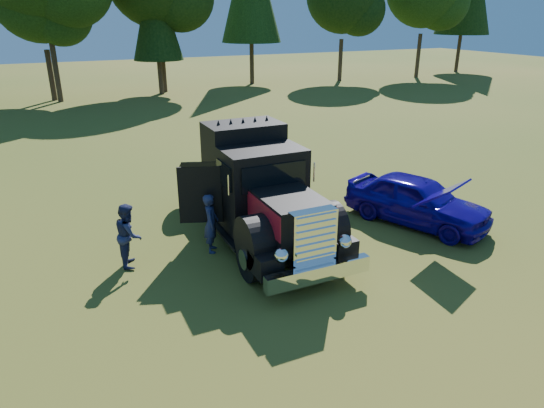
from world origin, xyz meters
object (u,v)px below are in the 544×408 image
at_px(spectator_near, 211,223).
at_px(spectator_far, 129,235).
at_px(hotrod_coupe, 417,200).
at_px(diamond_t_truck, 256,193).

relative_size(spectator_near, spectator_far, 0.99).
xyz_separation_m(hotrod_coupe, spectator_far, (-7.98, 0.96, 0.07)).
distance_m(diamond_t_truck, hotrod_coupe, 4.74).
relative_size(diamond_t_truck, hotrod_coupe, 1.59).
height_order(diamond_t_truck, spectator_far, diamond_t_truck).
bearing_deg(spectator_far, spectator_near, -82.09).
relative_size(hotrod_coupe, spectator_far, 2.86).
bearing_deg(hotrod_coupe, diamond_t_truck, 166.38).
xyz_separation_m(diamond_t_truck, hotrod_coupe, (4.58, -1.11, -0.56)).
bearing_deg(diamond_t_truck, spectator_far, -177.52).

